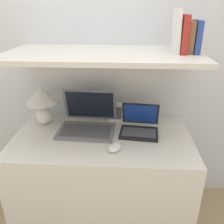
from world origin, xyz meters
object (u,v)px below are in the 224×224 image
(book_white, at_px, (176,31))
(laptop_large, at_px, (88,122))
(laptop_small, at_px, (139,127))
(book_red, at_px, (183,34))
(computer_mouse, at_px, (115,147))
(router_box, at_px, (116,112))
(book_blue, at_px, (196,37))
(book_brown, at_px, (189,37))
(table_lamp, at_px, (42,100))

(book_white, bearing_deg, laptop_large, 177.20)
(laptop_small, xyz_separation_m, book_red, (0.22, -0.01, 0.61))
(computer_mouse, distance_m, router_box, 0.42)
(book_red, bearing_deg, laptop_small, 178.51)
(router_box, xyz_separation_m, book_white, (0.35, -0.19, 0.60))
(book_blue, xyz_separation_m, book_red, (-0.08, 0.00, 0.02))
(laptop_large, height_order, book_white, book_white)
(router_box, bearing_deg, book_blue, -21.60)
(computer_mouse, xyz_separation_m, book_brown, (0.42, 0.23, 0.62))
(router_box, xyz_separation_m, book_blue, (0.47, -0.19, 0.57))
(table_lamp, xyz_separation_m, router_box, (0.53, 0.09, -0.12))
(table_lamp, xyz_separation_m, laptop_small, (0.70, -0.09, -0.15))
(laptop_small, distance_m, computer_mouse, 0.29)
(laptop_small, xyz_separation_m, computer_mouse, (-0.16, -0.24, -0.02))
(table_lamp, xyz_separation_m, computer_mouse, (0.54, -0.33, -0.17))
(router_box, relative_size, book_blue, 0.75)
(table_lamp, xyz_separation_m, book_blue, (1.00, -0.10, 0.45))
(laptop_large, bearing_deg, laptop_small, -3.31)
(router_box, height_order, book_brown, book_brown)
(router_box, height_order, book_blue, book_blue)
(router_box, bearing_deg, laptop_small, -46.69)
(laptop_small, bearing_deg, router_box, 133.31)
(laptop_large, bearing_deg, book_white, -2.80)
(computer_mouse, bearing_deg, laptop_small, 56.57)
(laptop_small, height_order, book_brown, book_brown)
(router_box, height_order, book_white, book_white)
(book_blue, relative_size, book_brown, 1.02)
(computer_mouse, bearing_deg, table_lamp, 148.53)
(laptop_large, distance_m, computer_mouse, 0.33)
(computer_mouse, distance_m, book_brown, 0.78)
(laptop_large, xyz_separation_m, book_red, (0.58, -0.03, 0.60))
(book_blue, xyz_separation_m, book_brown, (-0.04, -0.00, -0.00))
(router_box, relative_size, book_red, 0.65)
(laptop_small, height_order, computer_mouse, laptop_small)
(laptop_large, distance_m, book_brown, 0.85)
(table_lamp, relative_size, router_box, 2.10)
(computer_mouse, bearing_deg, book_brown, 29.26)
(book_red, bearing_deg, router_box, 154.55)
(laptop_small, height_order, book_white, book_white)
(laptop_large, distance_m, book_red, 0.84)
(table_lamp, distance_m, computer_mouse, 0.66)
(laptop_small, height_order, book_red, book_red)
(table_lamp, bearing_deg, book_blue, -5.49)
(laptop_large, height_order, book_red, book_red)
(book_brown, bearing_deg, laptop_small, 178.74)
(router_box, relative_size, book_brown, 0.77)
(book_brown, relative_size, book_red, 0.84)
(table_lamp, xyz_separation_m, laptop_large, (0.34, -0.07, -0.14))
(table_lamp, xyz_separation_m, book_red, (0.92, -0.10, 0.46))
(laptop_small, distance_m, router_box, 0.25)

